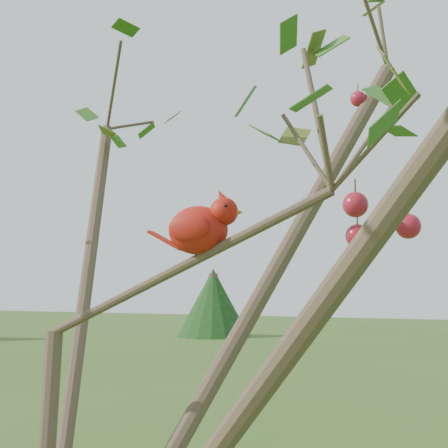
% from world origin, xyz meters
% --- Properties ---
extents(crabapple_tree, '(2.35, 2.05, 2.95)m').
position_xyz_m(crabapple_tree, '(0.03, -0.02, 2.12)').
color(crabapple_tree, '#402F22').
rests_on(crabapple_tree, ground).
extents(cardinal, '(0.19, 0.10, 0.13)m').
position_xyz_m(cardinal, '(0.30, 0.07, 2.15)').
color(cardinal, '#B11C0F').
rests_on(cardinal, ground).
extents(distant_trees, '(41.40, 13.61, 3.28)m').
position_xyz_m(distant_trees, '(-5.70, 21.09, 1.48)').
color(distant_trees, '#402F22').
rests_on(distant_trees, ground).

